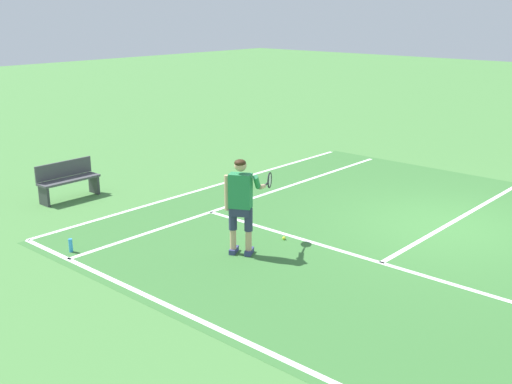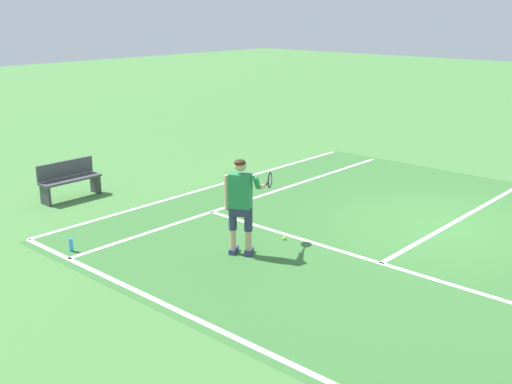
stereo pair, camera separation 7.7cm
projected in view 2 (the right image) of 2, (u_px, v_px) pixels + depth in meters
ground_plane at (448, 226)px, 12.27m from camera, size 80.00×80.00×0.00m
court_inner_surface at (423, 240)px, 11.54m from camera, size 10.98×10.23×0.00m
line_baseline at (242, 341)px, 8.03m from camera, size 10.98×0.10×0.01m
line_service at (381, 263)px, 10.48m from camera, size 8.23×0.10×0.01m
line_centre_service at (462, 218)px, 12.76m from camera, size 0.10×6.40×0.01m
line_singles_left at (258, 197)px, 14.17m from camera, size 0.10×9.83×0.01m
line_doubles_left at (216, 186)px, 15.05m from camera, size 0.10×9.83×0.01m
tennis_player at (241, 200)px, 10.62m from camera, size 0.55×1.23×1.71m
tennis_ball_near_feet at (284, 238)px, 11.53m from camera, size 0.07×0.07×0.07m
courtside_bench at (69, 179)px, 13.94m from camera, size 0.40×1.40×0.85m
water_bottle at (71, 245)px, 10.96m from camera, size 0.07×0.07×0.25m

